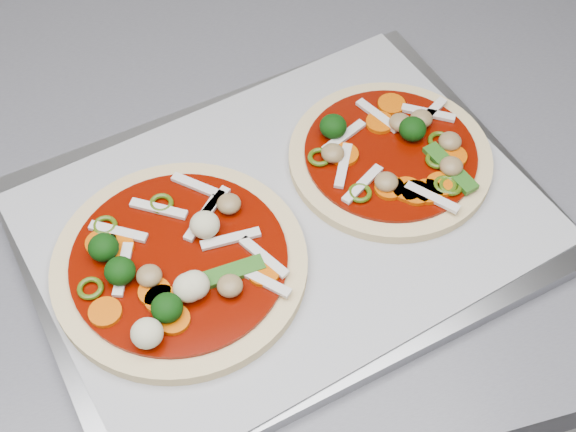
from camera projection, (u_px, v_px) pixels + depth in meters
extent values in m
cube|color=silver|center=(101.00, 423.00, 1.06)|extent=(3.60, 0.60, 0.86)
cube|color=#5C5C64|center=(4.00, 224.00, 0.70)|extent=(3.60, 0.60, 0.04)
cube|color=gray|center=(285.00, 223.00, 0.67)|extent=(0.48, 0.39, 0.01)
cube|color=#A0A0A5|center=(285.00, 217.00, 0.66)|extent=(0.46, 0.39, 0.00)
cylinder|color=#D7B884|center=(180.00, 265.00, 0.63)|extent=(0.23, 0.23, 0.01)
cylinder|color=#631200|center=(179.00, 259.00, 0.62)|extent=(0.19, 0.19, 0.00)
ellipsoid|color=beige|center=(189.00, 288.00, 0.59)|extent=(0.02, 0.02, 0.02)
cube|color=#2A5D16|center=(228.00, 274.00, 0.61)|extent=(0.06, 0.02, 0.00)
torus|color=#354E0C|center=(105.00, 226.00, 0.64)|extent=(0.03, 0.03, 0.00)
ellipsoid|color=brown|center=(149.00, 276.00, 0.60)|extent=(0.03, 0.03, 0.01)
ellipsoid|color=#0A3207|center=(167.00, 308.00, 0.58)|extent=(0.03, 0.03, 0.02)
cube|color=silver|center=(123.00, 269.00, 0.61)|extent=(0.02, 0.05, 0.00)
cube|color=silver|center=(202.00, 218.00, 0.64)|extent=(0.04, 0.04, 0.00)
cylinder|color=#DE5D01|center=(105.00, 312.00, 0.59)|extent=(0.03, 0.03, 0.00)
ellipsoid|color=beige|center=(194.00, 285.00, 0.60)|extent=(0.03, 0.03, 0.02)
cube|color=silver|center=(159.00, 209.00, 0.65)|extent=(0.04, 0.03, 0.00)
cube|color=silver|center=(118.00, 232.00, 0.63)|extent=(0.05, 0.03, 0.00)
cylinder|color=#DE5D01|center=(264.00, 272.00, 0.61)|extent=(0.03, 0.03, 0.00)
cube|color=silver|center=(198.00, 186.00, 0.66)|extent=(0.04, 0.04, 0.00)
ellipsoid|color=#0A3207|center=(104.00, 247.00, 0.62)|extent=(0.03, 0.03, 0.02)
cube|color=silver|center=(231.00, 239.00, 0.63)|extent=(0.05, 0.01, 0.00)
cube|color=silver|center=(262.00, 280.00, 0.61)|extent=(0.04, 0.04, 0.00)
torus|color=#354E0C|center=(161.00, 203.00, 0.65)|extent=(0.03, 0.03, 0.00)
ellipsoid|color=#0A3207|center=(120.00, 271.00, 0.60)|extent=(0.03, 0.03, 0.02)
ellipsoid|color=brown|center=(229.00, 204.00, 0.65)|extent=(0.03, 0.03, 0.01)
cube|color=silver|center=(264.00, 257.00, 0.62)|extent=(0.03, 0.05, 0.00)
cylinder|color=#DE5D01|center=(101.00, 243.00, 0.63)|extent=(0.03, 0.03, 0.00)
cylinder|color=#DE5D01|center=(155.00, 292.00, 0.60)|extent=(0.03, 0.03, 0.00)
cylinder|color=#DE5D01|center=(161.00, 300.00, 0.60)|extent=(0.04, 0.04, 0.00)
cylinder|color=#DE5D01|center=(174.00, 319.00, 0.59)|extent=(0.03, 0.03, 0.00)
ellipsoid|color=beige|center=(147.00, 333.00, 0.57)|extent=(0.03, 0.03, 0.02)
cube|color=silver|center=(210.00, 208.00, 0.65)|extent=(0.04, 0.04, 0.00)
cylinder|color=#DE5D01|center=(118.00, 246.00, 0.63)|extent=(0.03, 0.03, 0.00)
ellipsoid|color=beige|center=(205.00, 225.00, 0.63)|extent=(0.03, 0.03, 0.02)
torus|color=#354E0C|center=(90.00, 288.00, 0.60)|extent=(0.03, 0.03, 0.00)
ellipsoid|color=brown|center=(230.00, 286.00, 0.60)|extent=(0.03, 0.03, 0.01)
cylinder|color=#D7B884|center=(390.00, 158.00, 0.70)|extent=(0.23, 0.23, 0.01)
cylinder|color=#631200|center=(391.00, 153.00, 0.69)|extent=(0.20, 0.20, 0.00)
cylinder|color=#DE5D01|center=(392.00, 104.00, 0.72)|extent=(0.03, 0.03, 0.00)
cube|color=silver|center=(432.00, 197.00, 0.66)|extent=(0.04, 0.04, 0.00)
torus|color=#354E0C|center=(450.00, 186.00, 0.66)|extent=(0.02, 0.02, 0.00)
cube|color=silver|center=(344.00, 136.00, 0.70)|extent=(0.05, 0.03, 0.00)
cylinder|color=#DE5D01|center=(452.00, 156.00, 0.68)|extent=(0.03, 0.03, 0.00)
cylinder|color=#DE5D01|center=(416.00, 193.00, 0.66)|extent=(0.04, 0.04, 0.00)
ellipsoid|color=brown|center=(386.00, 182.00, 0.66)|extent=(0.03, 0.03, 0.01)
ellipsoid|color=brown|center=(333.00, 153.00, 0.68)|extent=(0.03, 0.03, 0.01)
cube|color=silver|center=(363.00, 184.00, 0.67)|extent=(0.04, 0.03, 0.00)
torus|color=#354E0C|center=(439.00, 140.00, 0.69)|extent=(0.03, 0.03, 0.00)
cube|color=silver|center=(378.00, 116.00, 0.71)|extent=(0.03, 0.05, 0.00)
cylinder|color=#DE5D01|center=(389.00, 188.00, 0.66)|extent=(0.03, 0.03, 0.00)
ellipsoid|color=#0A3207|center=(333.00, 126.00, 0.69)|extent=(0.03, 0.03, 0.02)
torus|color=#354E0C|center=(445.00, 185.00, 0.66)|extent=(0.03, 0.03, 0.00)
cylinder|color=#DE5D01|center=(441.00, 185.00, 0.67)|extent=(0.04, 0.04, 0.00)
cube|color=silver|center=(343.00, 166.00, 0.68)|extent=(0.03, 0.05, 0.00)
ellipsoid|color=brown|center=(400.00, 122.00, 0.70)|extent=(0.03, 0.03, 0.01)
cylinder|color=#DE5D01|center=(380.00, 123.00, 0.71)|extent=(0.03, 0.03, 0.00)
cylinder|color=#DE5D01|center=(428.00, 192.00, 0.66)|extent=(0.03, 0.03, 0.00)
torus|color=#354E0C|center=(360.00, 193.00, 0.66)|extent=(0.03, 0.03, 0.00)
cube|color=silver|center=(429.00, 115.00, 0.71)|extent=(0.04, 0.03, 0.00)
cube|color=silver|center=(428.00, 113.00, 0.71)|extent=(0.04, 0.03, 0.00)
cylinder|color=#DE5D01|center=(344.00, 155.00, 0.69)|extent=(0.03, 0.03, 0.00)
ellipsoid|color=brown|center=(451.00, 166.00, 0.67)|extent=(0.02, 0.02, 0.01)
torus|color=#354E0C|center=(437.00, 160.00, 0.68)|extent=(0.03, 0.03, 0.00)
cube|color=#2A5D16|center=(450.00, 168.00, 0.68)|extent=(0.03, 0.06, 0.00)
cylinder|color=#DE5D01|center=(407.00, 190.00, 0.66)|extent=(0.04, 0.04, 0.00)
ellipsoid|color=brown|center=(450.00, 141.00, 0.69)|extent=(0.02, 0.02, 0.01)
ellipsoid|color=brown|center=(421.00, 119.00, 0.70)|extent=(0.02, 0.02, 0.01)
ellipsoid|color=#0A3207|center=(413.00, 129.00, 0.69)|extent=(0.03, 0.03, 0.02)
torus|color=#354E0C|center=(319.00, 157.00, 0.68)|extent=(0.03, 0.03, 0.00)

